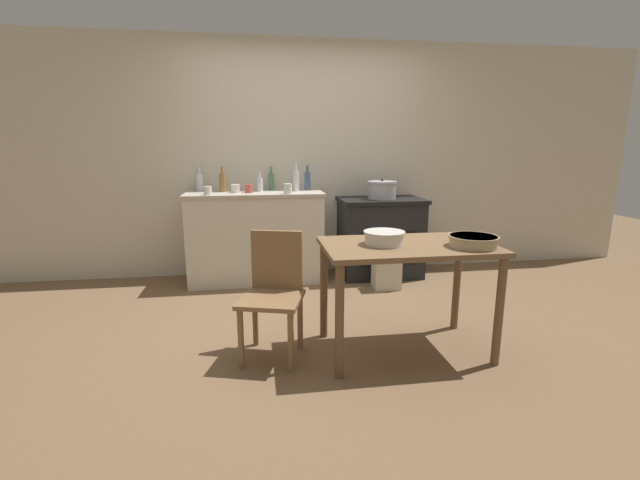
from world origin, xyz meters
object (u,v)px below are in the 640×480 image
at_px(chair, 274,291).
at_px(mixing_bowl_small, 384,237).
at_px(bottle_left, 271,181).
at_px(cup_mid_right, 208,191).
at_px(cup_far_right, 288,189).
at_px(bottle_mid_left, 307,181).
at_px(flour_sack, 386,272).
at_px(bottle_center, 200,182).
at_px(mixing_bowl_large, 473,241).
at_px(bottle_far_left, 260,184).
at_px(cup_end_right, 249,189).
at_px(stock_pot, 382,190).
at_px(cup_right, 235,189).
at_px(work_table, 407,260).
at_px(bottle_center_right, 223,182).
at_px(stove, 380,237).
at_px(bottle_center_left, 296,180).

bearing_deg(chair, mixing_bowl_small, 10.12).
xyz_separation_m(bottle_left, cup_mid_right, (-0.64, -0.40, -0.06)).
xyz_separation_m(bottle_left, cup_far_right, (0.15, -0.41, -0.05)).
bearing_deg(bottle_mid_left, bottle_left, 166.50).
xyz_separation_m(flour_sack, bottle_center, (-1.87, 0.69, 0.88)).
xyz_separation_m(mixing_bowl_large, cup_far_right, (-1.08, 1.75, 0.19)).
distance_m(bottle_far_left, cup_end_right, 0.17).
xyz_separation_m(stock_pot, cup_right, (-1.55, 0.03, 0.03)).
bearing_deg(bottle_center, cup_right, -30.97).
distance_m(mixing_bowl_large, bottle_center, 2.94).
bearing_deg(cup_far_right, work_table, -66.85).
bearing_deg(cup_mid_right, bottle_center, 107.09).
relative_size(bottle_left, cup_far_right, 2.51).
distance_m(work_table, bottle_center_right, 2.35).
distance_m(bottle_center, cup_right, 0.45).
height_order(stove, chair, stove).
bearing_deg(chair, cup_right, 116.63).
distance_m(work_table, bottle_center, 2.59).
bearing_deg(cup_far_right, bottle_center_right, 155.97).
distance_m(bottle_center_left, cup_end_right, 0.52).
bearing_deg(bottle_far_left, stock_pot, -5.42).
bearing_deg(flour_sack, stock_pot, 82.50).
xyz_separation_m(bottle_mid_left, cup_right, (-0.76, -0.14, -0.06)).
relative_size(bottle_center_left, cup_far_right, 2.97).
bearing_deg(bottle_center_left, cup_mid_right, -164.62).
bearing_deg(chair, bottle_left, 104.22).
bearing_deg(stove, chair, -126.37).
bearing_deg(cup_far_right, cup_end_right, 159.14).
relative_size(chair, cup_end_right, 9.89).
height_order(work_table, cup_far_right, cup_far_right).
bearing_deg(cup_right, cup_end_right, -12.39).
distance_m(stove, cup_right, 1.66).
bearing_deg(work_table, stock_pot, 79.05).
xyz_separation_m(bottle_far_left, bottle_left, (0.13, 0.14, 0.02)).
xyz_separation_m(bottle_center_right, cup_far_right, (0.66, -0.29, -0.05)).
distance_m(bottle_mid_left, bottle_center_right, 0.90).
height_order(bottle_mid_left, bottle_center_right, bottle_mid_left).
bearing_deg(flour_sack, cup_end_right, 162.19).
distance_m(flour_sack, bottle_far_left, 1.61).
distance_m(stock_pot, bottle_center, 1.95).
height_order(work_table, cup_end_right, cup_end_right).
bearing_deg(mixing_bowl_large, cup_far_right, 121.68).
bearing_deg(cup_mid_right, cup_end_right, 18.94).
xyz_separation_m(stock_pot, bottle_mid_left, (-0.78, 0.17, 0.10)).
bearing_deg(bottle_center, mixing_bowl_large, -47.33).
relative_size(cup_right, cup_far_right, 0.90).
height_order(mixing_bowl_large, mixing_bowl_small, mixing_bowl_small).
relative_size(work_table, cup_mid_right, 13.81).
bearing_deg(chair, stock_pot, 69.51).
relative_size(mixing_bowl_large, cup_end_right, 3.73).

